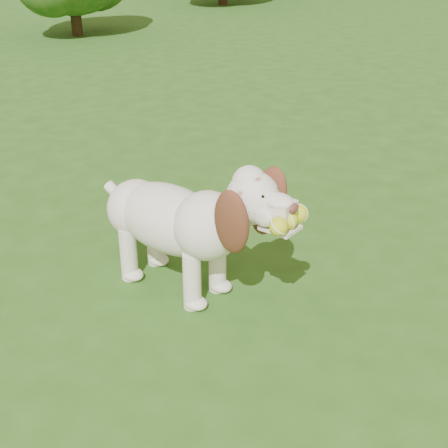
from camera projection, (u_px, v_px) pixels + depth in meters
ground at (288, 274)px, 3.12m from camera, size 80.00×80.00×0.00m
dog at (185, 218)px, 2.82m from camera, size 0.57×1.10×0.72m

